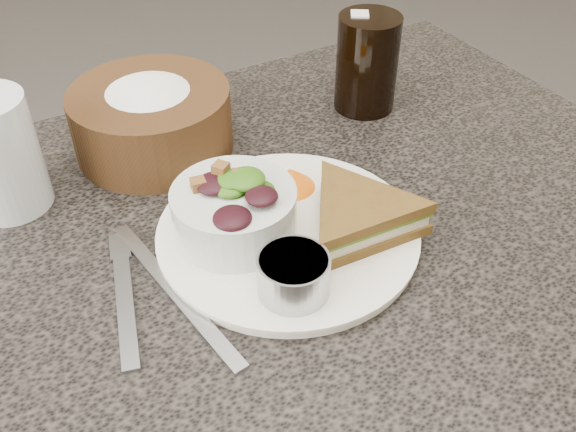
% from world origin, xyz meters
% --- Properties ---
extents(dining_table, '(1.00, 0.70, 0.75)m').
position_xyz_m(dining_table, '(0.00, 0.00, 0.38)').
color(dining_table, black).
rests_on(dining_table, floor).
extents(dinner_plate, '(0.27, 0.27, 0.01)m').
position_xyz_m(dinner_plate, '(0.02, -0.01, 0.76)').
color(dinner_plate, white).
rests_on(dinner_plate, dining_table).
extents(sandwich, '(0.16, 0.16, 0.04)m').
position_xyz_m(sandwich, '(0.08, -0.05, 0.78)').
color(sandwich, '#553D19').
rests_on(sandwich, dinner_plate).
extents(salad_bowl, '(0.16, 0.16, 0.07)m').
position_xyz_m(salad_bowl, '(-0.03, 0.01, 0.80)').
color(salad_bowl, silver).
rests_on(salad_bowl, dinner_plate).
extents(dressing_ramekin, '(0.09, 0.09, 0.04)m').
position_xyz_m(dressing_ramekin, '(-0.02, -0.09, 0.78)').
color(dressing_ramekin, '#9B9DA0').
rests_on(dressing_ramekin, dinner_plate).
extents(orange_wedge, '(0.08, 0.08, 0.03)m').
position_xyz_m(orange_wedge, '(0.06, 0.05, 0.77)').
color(orange_wedge, orange).
rests_on(orange_wedge, dinner_plate).
extents(fork, '(0.06, 0.16, 0.00)m').
position_xyz_m(fork, '(-0.16, -0.02, 0.75)').
color(fork, gray).
rests_on(fork, dining_table).
extents(knife, '(0.05, 0.23, 0.00)m').
position_xyz_m(knife, '(-0.11, -0.03, 0.75)').
color(knife, '#9D9EA2').
rests_on(knife, dining_table).
extents(bread_basket, '(0.25, 0.25, 0.11)m').
position_xyz_m(bread_basket, '(-0.04, 0.21, 0.80)').
color(bread_basket, '#472B16').
rests_on(bread_basket, dining_table).
extents(cola_glass, '(0.10, 0.10, 0.14)m').
position_xyz_m(cola_glass, '(0.24, 0.17, 0.82)').
color(cola_glass, black).
rests_on(cola_glass, dining_table).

